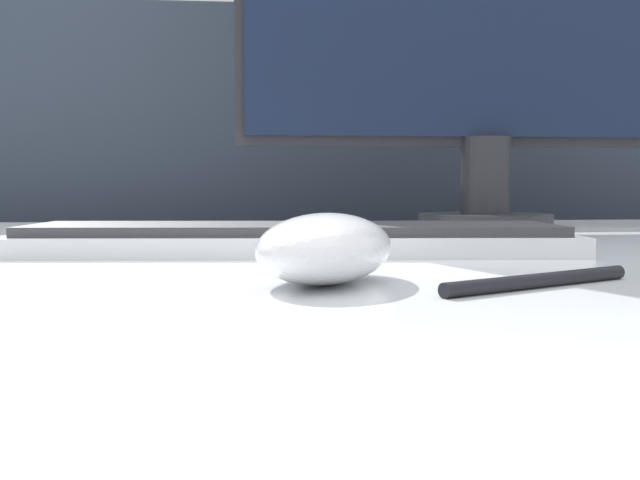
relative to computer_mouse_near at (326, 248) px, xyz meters
name	(u,v)px	position (x,y,z in m)	size (l,w,h in m)	color
partition_panel	(298,313)	(0.04, 0.88, -0.19)	(5.00, 0.03, 1.06)	#333D4C
computer_mouse_near	(326,248)	(0.00, 0.00, 0.00)	(0.11, 0.14, 0.04)	white
keyboard	(293,239)	(-0.01, 0.19, -0.01)	(0.46, 0.16, 0.02)	white
monitor	(488,8)	(0.25, 0.50, 0.26)	(0.63, 0.17, 0.50)	#28282D
pen	(540,280)	(0.11, -0.03, -0.02)	(0.13, 0.08, 0.01)	black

